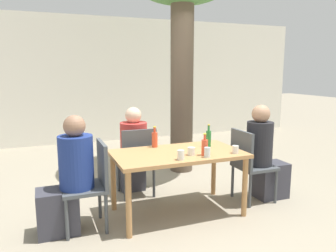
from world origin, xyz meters
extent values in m
plane|color=gray|center=(0.00, 0.00, 0.00)|extent=(30.00, 30.00, 0.00)
cube|color=white|center=(0.00, 4.23, 1.40)|extent=(10.00, 0.08, 2.80)
cylinder|color=brown|center=(0.71, 1.50, 1.35)|extent=(0.36, 0.36, 2.71)
cube|color=#B27F4C|center=(0.00, 0.00, 0.70)|extent=(1.45, 0.82, 0.04)
cylinder|color=#B27F4C|center=(-0.67, -0.35, 0.34)|extent=(0.06, 0.06, 0.68)
cylinder|color=#B27F4C|center=(0.67, -0.35, 0.34)|extent=(0.06, 0.06, 0.68)
cylinder|color=#B27F4C|center=(-0.67, 0.35, 0.34)|extent=(0.06, 0.06, 0.68)
cylinder|color=#B27F4C|center=(0.67, 0.35, 0.34)|extent=(0.06, 0.06, 0.68)
cube|color=#474C51|center=(-1.05, 0.00, 0.44)|extent=(0.44, 0.44, 0.04)
cube|color=#474C51|center=(-0.85, 0.00, 0.68)|extent=(0.04, 0.44, 0.45)
cylinder|color=#474C51|center=(-1.24, 0.19, 0.21)|extent=(0.04, 0.04, 0.42)
cylinder|color=#474C51|center=(-1.24, -0.19, 0.21)|extent=(0.04, 0.04, 0.42)
cylinder|color=#474C51|center=(-0.86, 0.19, 0.21)|extent=(0.04, 0.04, 0.42)
cylinder|color=#474C51|center=(-0.86, -0.19, 0.21)|extent=(0.04, 0.04, 0.42)
cube|color=#474C51|center=(1.05, 0.00, 0.44)|extent=(0.44, 0.44, 0.04)
cube|color=#474C51|center=(0.85, 0.00, 0.68)|extent=(0.04, 0.44, 0.45)
cylinder|color=#474C51|center=(1.24, -0.19, 0.21)|extent=(0.04, 0.04, 0.42)
cylinder|color=#474C51|center=(1.24, 0.19, 0.21)|extent=(0.04, 0.04, 0.42)
cylinder|color=#474C51|center=(0.86, -0.19, 0.21)|extent=(0.04, 0.04, 0.42)
cylinder|color=#474C51|center=(0.86, 0.19, 0.21)|extent=(0.04, 0.04, 0.42)
cube|color=#474C51|center=(-0.29, 0.73, 0.44)|extent=(0.44, 0.44, 0.04)
cube|color=#474C51|center=(-0.29, 0.53, 0.68)|extent=(0.44, 0.04, 0.45)
cylinder|color=#474C51|center=(-0.10, 0.92, 0.21)|extent=(0.04, 0.04, 0.42)
cylinder|color=#474C51|center=(-0.48, 0.92, 0.21)|extent=(0.04, 0.04, 0.42)
cylinder|color=#474C51|center=(-0.10, 0.54, 0.21)|extent=(0.04, 0.04, 0.42)
cylinder|color=#474C51|center=(-0.48, 0.54, 0.21)|extent=(0.04, 0.04, 0.42)
cube|color=#383842|center=(-1.31, 0.00, 0.23)|extent=(0.40, 0.31, 0.46)
cylinder|color=navy|center=(-1.11, 0.00, 0.72)|extent=(0.34, 0.34, 0.53)
sphere|color=#936B51|center=(-1.11, 0.00, 1.09)|extent=(0.22, 0.22, 0.22)
cube|color=#383842|center=(1.31, 0.00, 0.23)|extent=(0.40, 0.29, 0.46)
cylinder|color=#232328|center=(1.11, 0.00, 0.73)|extent=(0.32, 0.32, 0.54)
sphere|color=tan|center=(1.11, 0.00, 1.10)|extent=(0.22, 0.22, 0.22)
cube|color=#383842|center=(-0.29, 0.99, 0.23)|extent=(0.32, 0.40, 0.46)
cylinder|color=#C63833|center=(-0.29, 0.79, 0.71)|extent=(0.35, 0.35, 0.50)
sphere|color=beige|center=(-0.29, 0.79, 1.05)|extent=(0.21, 0.21, 0.21)
cylinder|color=#287A38|center=(0.45, 0.11, 0.82)|extent=(0.06, 0.06, 0.19)
cylinder|color=#287A38|center=(0.45, 0.11, 0.95)|extent=(0.02, 0.02, 0.07)
cylinder|color=gold|center=(0.45, 0.11, 0.99)|extent=(0.03, 0.03, 0.01)
cylinder|color=#DB4C2D|center=(0.22, -0.23, 0.81)|extent=(0.07, 0.07, 0.17)
cylinder|color=#DB4C2D|center=(0.22, -0.23, 0.92)|extent=(0.03, 0.03, 0.06)
cylinder|color=gold|center=(0.22, -0.23, 0.96)|extent=(0.03, 0.03, 0.01)
cylinder|color=#DB4C2D|center=(-0.16, 0.33, 0.81)|extent=(0.07, 0.07, 0.18)
cylinder|color=#DB4C2D|center=(-0.16, 0.33, 0.93)|extent=(0.03, 0.03, 0.06)
cylinder|color=gold|center=(-0.16, 0.33, 0.97)|extent=(0.03, 0.03, 0.01)
cylinder|color=silver|center=(-0.10, -0.30, 0.77)|extent=(0.07, 0.07, 0.10)
cylinder|color=silver|center=(0.21, -0.31, 0.77)|extent=(0.07, 0.07, 0.11)
cylinder|color=silver|center=(0.09, -0.17, 0.76)|extent=(0.08, 0.08, 0.09)
cylinder|color=silver|center=(0.58, -0.28, 0.76)|extent=(0.07, 0.07, 0.09)
camera|label=1|loc=(-1.41, -3.28, 1.63)|focal=35.00mm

